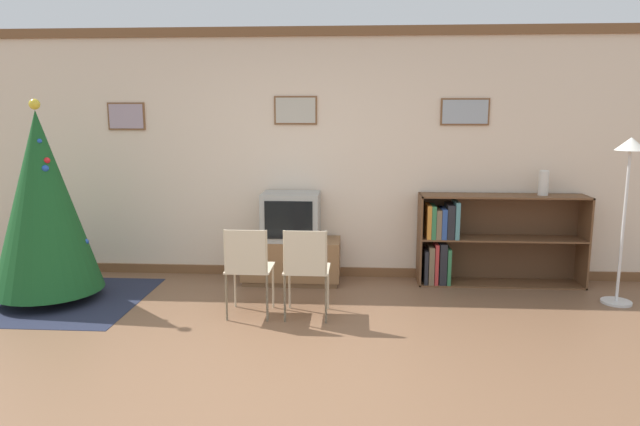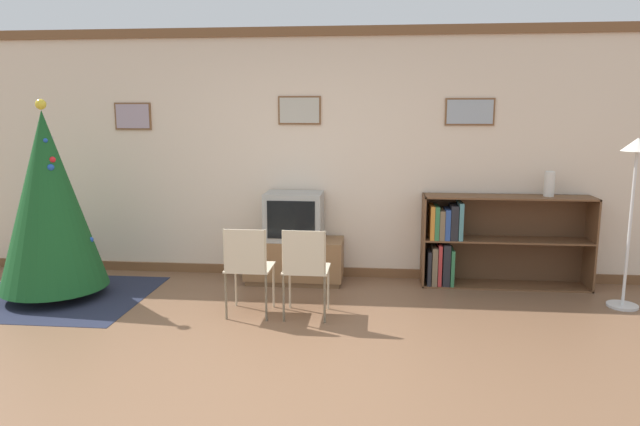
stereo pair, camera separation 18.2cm
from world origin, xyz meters
TOP-DOWN VIEW (x-y plane):
  - ground_plane at (0.00, 0.00)m, footprint 24.00×24.00m
  - wall_back at (0.00, 2.58)m, footprint 9.12×0.11m
  - area_rug at (-2.34, 1.51)m, footprint 1.77×1.52m
  - christmas_tree at (-2.34, 1.51)m, footprint 1.01×1.01m
  - tv_console at (-0.06, 2.27)m, footprint 1.04×0.47m
  - television at (-0.06, 2.27)m, footprint 0.60×0.46m
  - folding_chair_left at (-0.31, 1.17)m, footprint 0.40×0.40m
  - folding_chair_right at (0.20, 1.17)m, footprint 0.40×0.40m
  - bookshelf at (1.88, 2.35)m, footprint 1.73×0.36m
  - vase at (2.57, 2.36)m, footprint 0.11×0.11m
  - standing_lamp at (3.14, 1.77)m, footprint 0.28×0.28m

SIDE VIEW (x-z plane):
  - ground_plane at x=0.00m, z-range 0.00..0.00m
  - area_rug at x=-2.34m, z-range 0.00..0.01m
  - tv_console at x=-0.06m, z-range 0.00..0.47m
  - folding_chair_left at x=-0.31m, z-range 0.06..0.88m
  - folding_chair_right at x=0.20m, z-range 0.06..0.88m
  - bookshelf at x=1.88m, z-range 0.00..0.96m
  - television at x=-0.06m, z-range 0.47..0.98m
  - christmas_tree at x=-2.34m, z-range 0.00..1.93m
  - vase at x=2.57m, z-range 0.96..1.22m
  - standing_lamp at x=3.14m, z-range 0.43..2.01m
  - wall_back at x=0.00m, z-range 0.00..2.70m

